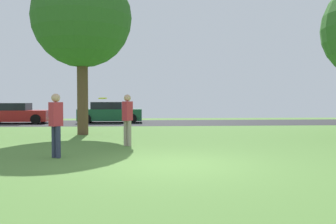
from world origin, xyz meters
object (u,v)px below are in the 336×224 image
at_px(birch_tree_lone, 82,18).
at_px(parked_car_green, 110,113).
at_px(person_thrower, 127,117).
at_px(person_catcher, 56,122).
at_px(frisbee_disc, 103,98).
at_px(parked_car_red, 16,114).

xyz_separation_m(birch_tree_lone, parked_car_green, (0.45, 8.51, -4.58)).
bearing_deg(birch_tree_lone, parked_car_green, 86.99).
xyz_separation_m(birch_tree_lone, person_thrower, (2.20, -4.21, -4.26)).
distance_m(person_thrower, person_catcher, 3.03).
distance_m(birch_tree_lone, parked_car_green, 9.67).
height_order(birch_tree_lone, parked_car_green, birch_tree_lone).
xyz_separation_m(frisbee_disc, parked_car_green, (-1.02, 13.67, -0.97)).
relative_size(person_thrower, parked_car_green, 0.41).
bearing_deg(parked_car_red, frisbee_disc, -61.55).
relative_size(person_catcher, frisbee_disc, 5.05).
height_order(birch_tree_lone, person_thrower, birch_tree_lone).
height_order(birch_tree_lone, frisbee_disc, birch_tree_lone).
bearing_deg(frisbee_disc, person_thrower, 52.63).
xyz_separation_m(person_catcher, parked_car_green, (0.09, 15.12, -0.32)).
bearing_deg(person_catcher, birch_tree_lone, 40.48).
bearing_deg(parked_car_green, parked_car_red, -176.36).
distance_m(birch_tree_lone, person_thrower, 6.37).
distance_m(person_catcher, parked_car_green, 15.12).
bearing_deg(parked_car_green, frisbee_disc, -85.75).
relative_size(frisbee_disc, parked_car_red, 0.08).
bearing_deg(person_thrower, parked_car_red, -109.87).
xyz_separation_m(frisbee_disc, parked_car_red, (-7.19, 13.28, -1.00)).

